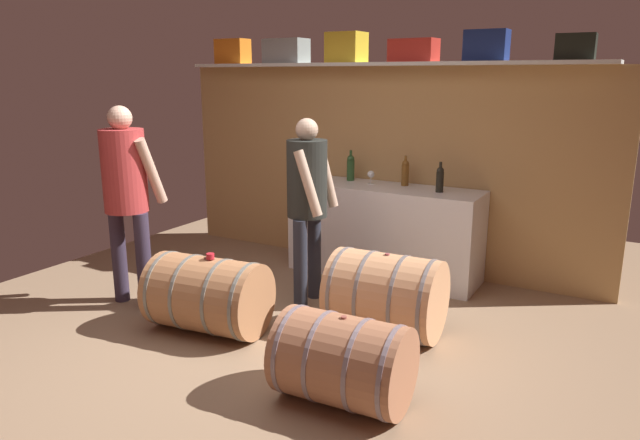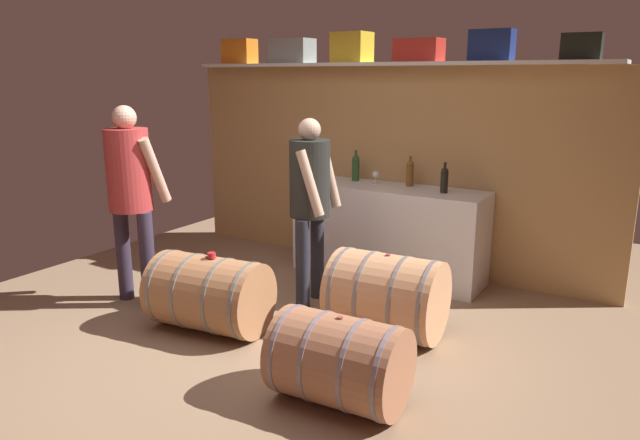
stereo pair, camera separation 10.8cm
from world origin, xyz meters
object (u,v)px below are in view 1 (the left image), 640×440
toolcase_navy (486,45)px  wine_bottle_green (351,167)px  toolcase_black (576,47)px  toolcase_grey (286,51)px  work_cabinet (384,231)px  toolcase_red (413,50)px  wine_bottle_amber (405,172)px  wine_bottle_dark (440,179)px  wine_glass (371,175)px  visitor_tasting (126,186)px  toolcase_orange (233,52)px  toolcase_yellow (346,48)px  winemaker_pouring (308,193)px  wine_barrel_near (208,295)px  wine_barrel_flank (386,294)px  wine_barrel_far (343,360)px  tasting_cup (210,256)px

toolcase_navy → wine_bottle_green: toolcase_navy is taller
toolcase_black → wine_bottle_green: toolcase_black is taller
toolcase_grey → work_cabinet: toolcase_grey is taller
toolcase_red → toolcase_navy: 0.67m
wine_bottle_amber → wine_bottle_dark: (0.40, -0.15, -0.01)m
wine_bottle_amber → wine_bottle_green: bearing=-178.8°
wine_glass → visitor_tasting: visitor_tasting is taller
toolcase_orange → wine_bottle_green: bearing=-2.5°
toolcase_yellow → winemaker_pouring: 1.73m
wine_bottle_dark → wine_barrel_near: (-1.20, -1.87, -0.73)m
toolcase_black → wine_glass: 2.11m
toolcase_orange → wine_glass: size_ratio=2.70×
toolcase_navy → wine_barrel_flank: toolcase_navy is taller
wine_bottle_amber → wine_glass: size_ratio=2.20×
toolcase_yellow → wine_barrel_flank: (1.10, -1.45, -1.89)m
toolcase_red → toolcase_navy: bearing=3.7°
toolcase_navy → toolcase_black: 0.73m
toolcase_navy → visitor_tasting: (-2.42, -1.96, -1.15)m
toolcase_orange → toolcase_grey: toolcase_orange is taller
toolcase_orange → wine_barrel_far: toolcase_orange is taller
toolcase_orange → toolcase_yellow: (1.41, 0.00, 0.01)m
toolcase_yellow → wine_barrel_near: size_ratio=0.37×
toolcase_yellow → toolcase_black: (2.10, 0.00, -0.04)m
toolcase_yellow → toolcase_grey: bearing=-178.3°
toolcase_yellow → toolcase_navy: toolcase_yellow is taller
wine_bottle_dark → wine_barrel_far: 2.40m
toolcase_grey → winemaker_pouring: 1.95m
toolcase_yellow → wine_glass: bearing=-19.1°
toolcase_grey → toolcase_navy: toolcase_navy is taller
wine_bottle_amber → toolcase_black: bearing=2.2°
toolcase_black → toolcase_orange: bearing=178.2°
toolcase_red → wine_barrel_flank: 2.38m
toolcase_navy → wine_glass: toolcase_navy is taller
toolcase_grey → toolcase_navy: 2.08m
wine_barrel_near → wine_barrel_flank: 1.37m
toolcase_yellow → toolcase_navy: bearing=1.7°
wine_glass → wine_barrel_far: bearing=-68.7°
toolcase_red → wine_bottle_dark: (0.38, -0.20, -1.14)m
wine_glass → wine_barrel_flank: bearing=-60.4°
wine_glass → tasting_cup: bearing=-102.5°
toolcase_red → work_cabinet: size_ratio=0.23×
toolcase_grey → visitor_tasting: size_ratio=0.26×
work_cabinet → wine_bottle_dark: wine_bottle_dark is taller
toolcase_yellow → wine_barrel_flank: size_ratio=0.41×
toolcase_yellow → work_cabinet: toolcase_yellow is taller
toolcase_orange → wine_bottle_amber: bearing=-1.4°
toolcase_orange → winemaker_pouring: bearing=-35.6°
winemaker_pouring → wine_bottle_green: bearing=-177.6°
wine_bottle_green → tasting_cup: size_ratio=5.03×
wine_barrel_near → winemaker_pouring: winemaker_pouring is taller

